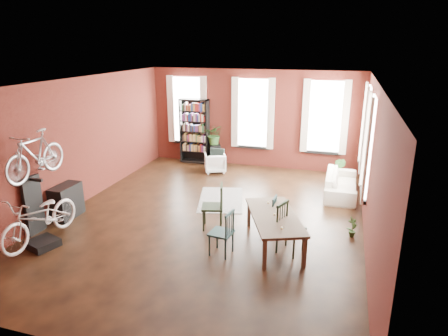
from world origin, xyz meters
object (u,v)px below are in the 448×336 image
at_px(dining_chair_c, 291,229).
at_px(bookshelf, 195,131).
at_px(bicycle_floor, 37,196).
at_px(bike_trainer, 43,243).
at_px(plant_stand, 215,154).
at_px(dining_chair_b, 212,207).
at_px(dining_table, 274,230).
at_px(dining_chair_a, 221,233).
at_px(console_table, 67,201).
at_px(white_armchair, 215,162).
at_px(cream_sofa, 341,180).
at_px(dining_chair_d, 281,216).

relative_size(dining_chair_c, bookshelf, 0.46).
bearing_deg(bicycle_floor, bike_trainer, -173.66).
bearing_deg(plant_stand, dining_chair_b, -72.48).
bearing_deg(dining_table, bookshelf, 103.17).
xyz_separation_m(dining_chair_b, dining_chair_c, (1.83, -0.60, -0.00)).
xyz_separation_m(dining_table, dining_chair_a, (-0.93, -0.66, 0.13)).
bearing_deg(dining_chair_c, console_table, 109.87).
height_order(bike_trainer, console_table, console_table).
bearing_deg(dining_chair_b, dining_chair_a, 11.64).
bearing_deg(white_armchair, bike_trainer, 48.92).
xyz_separation_m(dining_table, cream_sofa, (1.25, 3.43, 0.07)).
xyz_separation_m(bookshelf, console_table, (-1.28, -5.20, -0.70)).
height_order(dining_table, plant_stand, plant_stand).
bearing_deg(bike_trainer, dining_chair_c, 14.63).
relative_size(dining_chair_d, console_table, 1.04).
bearing_deg(bike_trainer, dining_table, 18.04).
distance_m(dining_chair_a, bicycle_floor, 3.70).
bearing_deg(plant_stand, bookshelf, 178.02).
height_order(dining_chair_a, bike_trainer, dining_chair_a).
xyz_separation_m(white_armchair, plant_stand, (-0.26, 0.81, 0.01)).
height_order(cream_sofa, bike_trainer, cream_sofa).
relative_size(dining_chair_b, cream_sofa, 0.49).
relative_size(dining_chair_a, console_table, 1.15).
xyz_separation_m(dining_chair_c, cream_sofa, (0.89, 3.63, -0.10)).
relative_size(bike_trainer, bicycle_floor, 0.28).
relative_size(cream_sofa, plant_stand, 3.02).
bearing_deg(bookshelf, cream_sofa, -18.95).
xyz_separation_m(dining_table, bike_trainer, (-4.51, -1.47, -0.26)).
relative_size(bike_trainer, console_table, 0.67).
relative_size(bookshelf, plant_stand, 3.19).
distance_m(dining_chair_b, white_armchair, 4.09).
relative_size(cream_sofa, bicycle_floor, 1.08).
bearing_deg(dining_chair_c, white_armchair, 55.39).
distance_m(dining_table, bookshelf, 6.37).
bearing_deg(dining_table, console_table, 158.18).
relative_size(dining_table, bicycle_floor, 1.01).
relative_size(dining_chair_c, dining_chair_d, 1.22).
relative_size(dining_chair_a, bicycle_floor, 0.48).
bearing_deg(dining_chair_d, dining_chair_b, 99.13).
bearing_deg(bicycle_floor, white_armchair, 77.22).
height_order(white_armchair, cream_sofa, cream_sofa).
xyz_separation_m(bike_trainer, console_table, (-0.46, 1.40, 0.32)).
bearing_deg(dining_table, bike_trainer, 175.46).
bearing_deg(dining_chair_d, dining_chair_c, -155.41).
height_order(dining_table, dining_chair_a, dining_chair_a).
height_order(dining_table, console_table, console_table).
distance_m(dining_chair_b, bookshelf, 5.26).
distance_m(bike_trainer, console_table, 1.51).
relative_size(dining_table, dining_chair_b, 1.92).
relative_size(dining_chair_a, dining_chair_d, 1.11).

